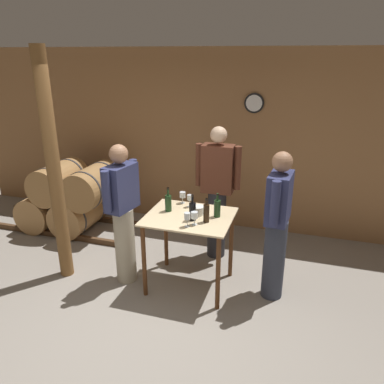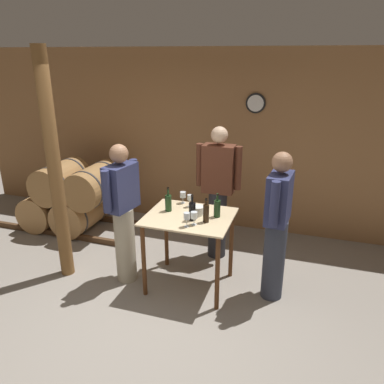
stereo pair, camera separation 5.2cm
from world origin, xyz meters
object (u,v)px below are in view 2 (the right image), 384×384
at_px(wine_bottle_left, 192,211).
at_px(wine_glass_near_left, 183,195).
at_px(person_visitor_with_scarf, 123,212).
at_px(person_host, 218,191).
at_px(person_visitor_bearded, 277,225).
at_px(wine_glass_far_side, 194,216).
at_px(wine_bottle_center, 206,213).
at_px(wine_glass_near_center, 190,198).
at_px(wine_glass_near_right, 187,216).
at_px(ice_bucket, 198,210).
at_px(wine_bottle_far_left, 168,202).
at_px(wine_bottle_right, 217,208).
at_px(wooden_post, 55,170).

bearing_deg(wine_bottle_left, wine_glass_near_left, 120.77).
bearing_deg(wine_bottle_left, person_visitor_with_scarf, -178.54).
relative_size(person_host, person_visitor_bearded, 1.05).
bearing_deg(person_visitor_bearded, wine_glass_far_side, -161.10).
distance_m(wine_bottle_center, wine_glass_near_center, 0.46).
distance_m(wine_glass_near_right, ice_bucket, 0.34).
xyz_separation_m(wine_glass_near_right, person_visitor_with_scarf, (-0.83, 0.15, -0.12)).
relative_size(wine_bottle_left, wine_glass_far_side, 2.00).
height_order(wine_bottle_far_left, wine_glass_near_left, wine_bottle_far_left).
relative_size(wine_bottle_center, wine_glass_near_center, 1.80).
xyz_separation_m(wine_bottle_right, wine_glass_near_right, (-0.24, -0.34, 0.01)).
bearing_deg(wine_glass_near_center, person_visitor_with_scarf, -151.78).
relative_size(wine_bottle_center, wine_bottle_right, 0.99).
relative_size(wine_bottle_left, wine_glass_near_right, 1.86).
distance_m(wine_bottle_left, person_visitor_with_scarf, 0.84).
relative_size(ice_bucket, person_visitor_bearded, 0.09).
relative_size(wine_glass_far_side, person_host, 0.08).
bearing_deg(wine_bottle_center, person_host, 95.92).
relative_size(wooden_post, wine_bottle_far_left, 9.42).
bearing_deg(person_host, wine_glass_near_left, -125.98).
relative_size(wine_bottle_right, wine_glass_far_side, 1.86).
xyz_separation_m(wine_bottle_left, wine_glass_far_side, (0.06, -0.11, -0.00)).
distance_m(wine_bottle_far_left, wine_glass_near_left, 0.29).
xyz_separation_m(wine_bottle_center, person_visitor_bearded, (0.73, 0.18, -0.11)).
distance_m(ice_bucket, person_visitor_with_scarf, 0.87).
distance_m(wine_glass_far_side, person_visitor_with_scarf, 0.90).
bearing_deg(wine_bottle_far_left, ice_bucket, 0.01).
height_order(wine_bottle_left, wine_glass_far_side, wine_bottle_left).
xyz_separation_m(ice_bucket, person_visitor_with_scarf, (-0.85, -0.18, -0.06)).
distance_m(wine_bottle_left, wine_glass_near_center, 0.38).
bearing_deg(person_visitor_with_scarf, wine_glass_far_side, -5.63).
xyz_separation_m(wine_glass_near_left, wine_glass_near_right, (0.26, -0.61, 0.01)).
bearing_deg(wine_glass_far_side, ice_bucket, 99.15).
relative_size(wooden_post, wine_bottle_right, 9.85).
distance_m(wine_bottle_left, wine_glass_far_side, 0.12).
distance_m(person_host, person_visitor_bearded, 1.09).
distance_m(wine_bottle_right, wine_glass_near_right, 0.42).
bearing_deg(wine_bottle_center, person_visitor_bearded, 13.81).
height_order(wine_bottle_right, wine_glass_near_left, wine_bottle_right).
xyz_separation_m(wooden_post, wine_bottle_center, (1.77, 0.13, -0.34)).
relative_size(wine_bottle_right, person_host, 0.15).
xyz_separation_m(wine_glass_near_center, ice_bucket, (0.16, -0.19, -0.06)).
xyz_separation_m(wine_bottle_left, wine_glass_near_center, (-0.14, 0.35, 0.00)).
bearing_deg(wine_glass_near_right, wine_bottle_center, 47.03).
xyz_separation_m(person_host, person_visitor_bearded, (0.83, -0.70, -0.05)).
bearing_deg(wine_bottle_right, person_visitor_with_scarf, -169.89).
bearing_deg(wine_glass_far_side, wine_bottle_far_left, 146.02).
height_order(wine_bottle_far_left, wine_glass_near_center, wine_bottle_far_left).
distance_m(ice_bucket, person_host, 0.73).
distance_m(wine_glass_near_right, person_visitor_bearded, 0.97).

